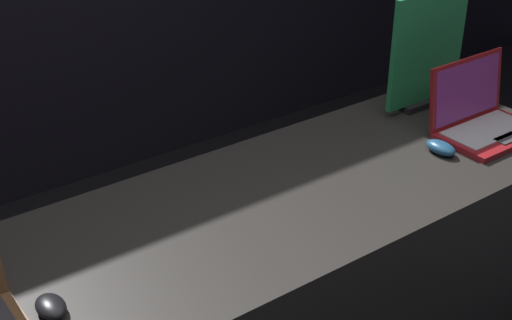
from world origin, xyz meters
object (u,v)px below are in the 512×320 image
Objects in this scene: mouse_front at (51,307)px; promo_stand_back at (427,54)px; laptop_back at (481,116)px; mouse_back at (441,148)px.

mouse_front is 0.23× the size of promo_stand_back.
mouse_front is 1.55m from laptop_back.
mouse_front is 1.32m from mouse_back.
mouse_back reaches higher than mouse_front.
mouse_front is at bearing 179.84° from mouse_back.
promo_stand_back is (0.00, 0.27, 0.15)m from laptop_back.
mouse_back is 0.41m from promo_stand_back.
mouse_back is at bearing -0.16° from mouse_front.
mouse_back is (-0.23, -0.03, -0.04)m from laptop_back.
laptop_back is 0.83× the size of promo_stand_back.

